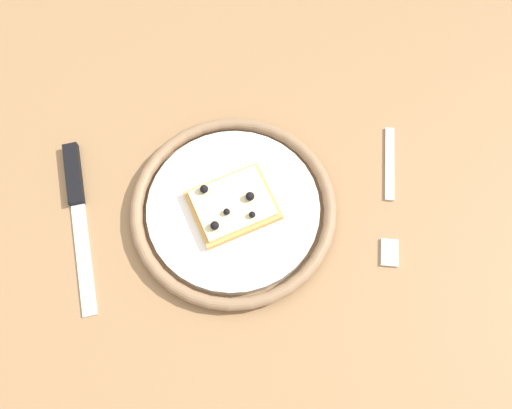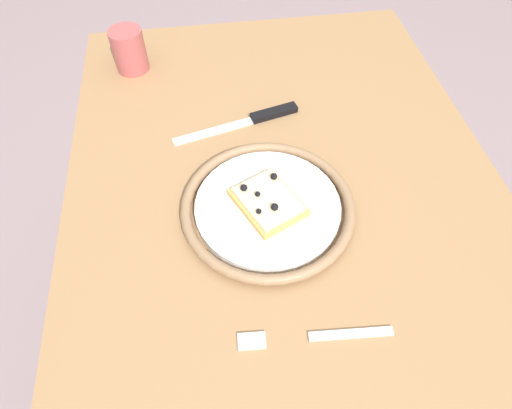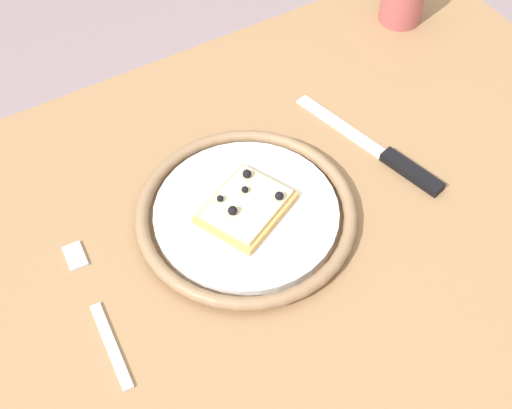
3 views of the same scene
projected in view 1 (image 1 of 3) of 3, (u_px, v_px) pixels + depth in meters
The scene contains 6 objects.
ground_plane at pixel (231, 301), 1.42m from camera, with size 6.00×6.00×0.00m, color gray.
dining_table at pixel (213, 213), 0.84m from camera, with size 1.02×0.72×0.73m.
plate at pixel (233, 209), 0.72m from camera, with size 0.27×0.27×0.02m.
pizza_slice_near at pixel (233, 205), 0.71m from camera, with size 0.13×0.12×0.03m.
knife at pixel (76, 196), 0.73m from camera, with size 0.08×0.24×0.01m.
fork at pixel (389, 195), 0.74m from camera, with size 0.03×0.20×0.00m.
Camera 1 is at (-0.07, 0.30, 1.41)m, focal length 38.70 mm.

